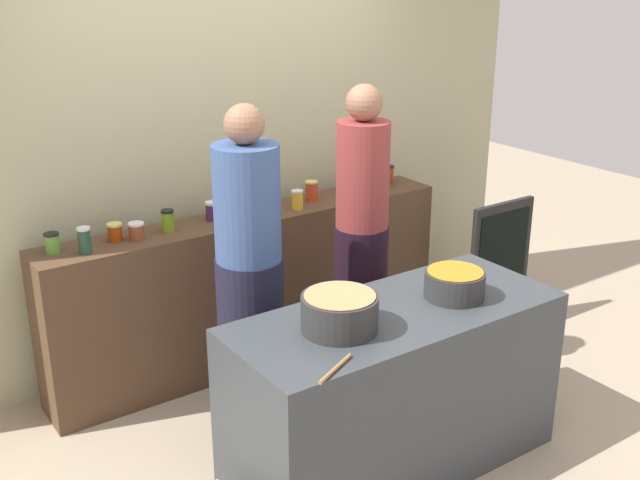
# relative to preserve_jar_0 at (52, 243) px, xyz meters

# --- Properties ---
(ground) EXTENTS (12.00, 12.00, 0.00)m
(ground) POSITION_rel_preserve_jar_0_xyz_m (1.20, -1.14, -1.05)
(ground) COLOR tan
(storefront_wall) EXTENTS (4.80, 0.12, 3.00)m
(storefront_wall) POSITION_rel_preserve_jar_0_xyz_m (1.20, 0.31, 0.45)
(storefront_wall) COLOR #B1AE87
(storefront_wall) RESTS_ON ground
(display_shelf) EXTENTS (2.70, 0.36, 0.99)m
(display_shelf) POSITION_rel_preserve_jar_0_xyz_m (1.20, -0.04, -0.55)
(display_shelf) COLOR #503725
(display_shelf) RESTS_ON ground
(prep_table) EXTENTS (1.70, 0.70, 0.88)m
(prep_table) POSITION_rel_preserve_jar_0_xyz_m (1.20, -1.44, -0.61)
(prep_table) COLOR #373C41
(prep_table) RESTS_ON ground
(preserve_jar_0) EXTENTS (0.08, 0.08, 0.11)m
(preserve_jar_0) POSITION_rel_preserve_jar_0_xyz_m (0.00, 0.00, 0.00)
(preserve_jar_0) COLOR #5C9634
(preserve_jar_0) RESTS_ON display_shelf
(preserve_jar_1) EXTENTS (0.07, 0.07, 0.15)m
(preserve_jar_1) POSITION_rel_preserve_jar_0_xyz_m (0.14, -0.11, 0.02)
(preserve_jar_1) COLOR #234636
(preserve_jar_1) RESTS_ON display_shelf
(preserve_jar_2) EXTENTS (0.08, 0.08, 0.10)m
(preserve_jar_2) POSITION_rel_preserve_jar_0_xyz_m (0.35, -0.01, -0.00)
(preserve_jar_2) COLOR #99380C
(preserve_jar_2) RESTS_ON display_shelf
(preserve_jar_3) EXTENTS (0.09, 0.09, 0.10)m
(preserve_jar_3) POSITION_rel_preserve_jar_0_xyz_m (0.45, -0.06, -0.01)
(preserve_jar_3) COLOR brown
(preserve_jar_3) RESTS_ON display_shelf
(preserve_jar_4) EXTENTS (0.08, 0.08, 0.13)m
(preserve_jar_4) POSITION_rel_preserve_jar_0_xyz_m (0.66, -0.04, 0.01)
(preserve_jar_4) COLOR olive
(preserve_jar_4) RESTS_ON display_shelf
(preserve_jar_5) EXTENTS (0.08, 0.08, 0.12)m
(preserve_jar_5) POSITION_rel_preserve_jar_0_xyz_m (0.96, 0.00, 0.00)
(preserve_jar_5) COLOR #4B1D4A
(preserve_jar_5) RESTS_ON display_shelf
(preserve_jar_6) EXTENTS (0.07, 0.07, 0.13)m
(preserve_jar_6) POSITION_rel_preserve_jar_0_xyz_m (1.09, -0.10, 0.01)
(preserve_jar_6) COLOR #33561F
(preserve_jar_6) RESTS_ON display_shelf
(preserve_jar_7) EXTENTS (0.07, 0.07, 0.13)m
(preserve_jar_7) POSITION_rel_preserve_jar_0_xyz_m (1.27, 0.00, 0.01)
(preserve_jar_7) COLOR #4D1D4C
(preserve_jar_7) RESTS_ON display_shelf
(preserve_jar_8) EXTENTS (0.08, 0.08, 0.12)m
(preserve_jar_8) POSITION_rel_preserve_jar_0_xyz_m (1.51, -0.11, 0.01)
(preserve_jar_8) COLOR gold
(preserve_jar_8) RESTS_ON display_shelf
(preserve_jar_9) EXTENTS (0.08, 0.08, 0.13)m
(preserve_jar_9) POSITION_rel_preserve_jar_0_xyz_m (1.68, -0.02, 0.01)
(preserve_jar_9) COLOR #C13C1E
(preserve_jar_9) RESTS_ON display_shelf
(preserve_jar_10) EXTENTS (0.08, 0.08, 0.15)m
(preserve_jar_10) POSITION_rel_preserve_jar_0_xyz_m (1.99, -0.06, 0.02)
(preserve_jar_10) COLOR #284D35
(preserve_jar_10) RESTS_ON display_shelf
(preserve_jar_11) EXTENTS (0.08, 0.08, 0.15)m
(preserve_jar_11) POSITION_rel_preserve_jar_0_xyz_m (2.17, -0.09, 0.02)
(preserve_jar_11) COLOR brown
(preserve_jar_11) RESTS_ON display_shelf
(preserve_jar_12) EXTENTS (0.07, 0.07, 0.14)m
(preserve_jar_12) POSITION_rel_preserve_jar_0_xyz_m (2.34, -0.00, 0.01)
(preserve_jar_12) COLOR maroon
(preserve_jar_12) RESTS_ON display_shelf
(cooking_pot_left) EXTENTS (0.36, 0.36, 0.17)m
(cooking_pot_left) POSITION_rel_preserve_jar_0_xyz_m (0.86, -1.45, -0.08)
(cooking_pot_left) COLOR #2D2D2D
(cooking_pot_left) RESTS_ON prep_table
(cooking_pot_center) EXTENTS (0.30, 0.30, 0.14)m
(cooking_pot_center) POSITION_rel_preserve_jar_0_xyz_m (1.55, -1.48, -0.10)
(cooking_pot_center) COLOR #2D2D2D
(cooking_pot_center) RESTS_ON prep_table
(wooden_spoon) EXTENTS (0.25, 0.13, 0.02)m
(wooden_spoon) POSITION_rel_preserve_jar_0_xyz_m (0.62, -1.74, -0.16)
(wooden_spoon) COLOR #9E703D
(wooden_spoon) RESTS_ON prep_table
(cook_with_tongs) EXTENTS (0.36, 0.36, 1.82)m
(cook_with_tongs) POSITION_rel_preserve_jar_0_xyz_m (0.81, -0.71, -0.22)
(cook_with_tongs) COLOR black
(cook_with_tongs) RESTS_ON ground
(cook_in_cap) EXTENTS (0.32, 0.32, 1.84)m
(cook_in_cap) POSITION_rel_preserve_jar_0_xyz_m (1.60, -0.65, -0.20)
(cook_in_cap) COLOR black
(cook_in_cap) RESTS_ON ground
(chalkboard_sign) EXTENTS (0.55, 0.05, 0.92)m
(chalkboard_sign) POSITION_rel_preserve_jar_0_xyz_m (2.87, -0.61, -0.58)
(chalkboard_sign) COLOR black
(chalkboard_sign) RESTS_ON ground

